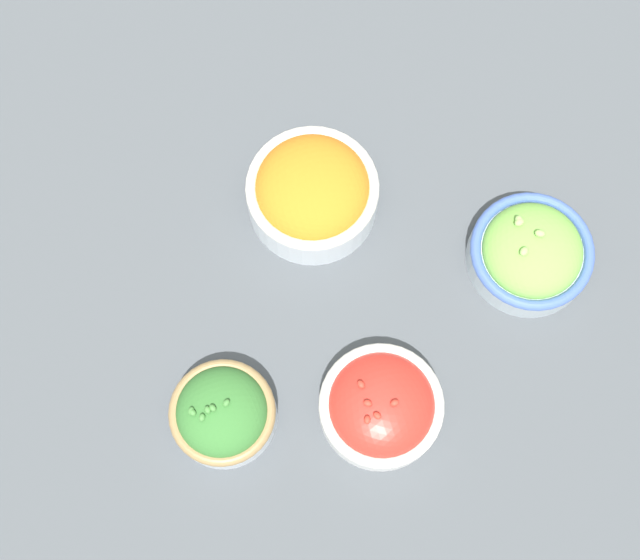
{
  "coord_description": "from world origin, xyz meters",
  "views": [
    {
      "loc": [
        0.17,
        0.23,
        0.96
      ],
      "look_at": [
        0.0,
        0.0,
        0.03
      ],
      "focal_mm": 50.0,
      "sensor_mm": 36.0,
      "label": 1
    }
  ],
  "objects_px": {
    "bowl_carrots": "(312,192)",
    "bowl_broccoli": "(223,413)",
    "bowl_cherry_tomatoes": "(381,406)",
    "bowl_lettuce": "(531,252)"
  },
  "relations": [
    {
      "from": "bowl_broccoli",
      "to": "bowl_lettuce",
      "type": "distance_m",
      "value": 0.38
    },
    {
      "from": "bowl_cherry_tomatoes",
      "to": "bowl_broccoli",
      "type": "relative_size",
      "value": 1.17
    },
    {
      "from": "bowl_carrots",
      "to": "bowl_broccoli",
      "type": "xyz_separation_m",
      "value": [
        0.22,
        0.14,
        -0.01
      ]
    },
    {
      "from": "bowl_carrots",
      "to": "bowl_broccoli",
      "type": "height_order",
      "value": "bowl_carrots"
    },
    {
      "from": "bowl_carrots",
      "to": "bowl_lettuce",
      "type": "xyz_separation_m",
      "value": [
        -0.16,
        0.2,
        -0.01
      ]
    },
    {
      "from": "bowl_cherry_tomatoes",
      "to": "bowl_lettuce",
      "type": "height_order",
      "value": "bowl_lettuce"
    },
    {
      "from": "bowl_carrots",
      "to": "bowl_cherry_tomatoes",
      "type": "height_order",
      "value": "bowl_carrots"
    },
    {
      "from": "bowl_cherry_tomatoes",
      "to": "bowl_broccoli",
      "type": "height_order",
      "value": "bowl_broccoli"
    },
    {
      "from": "bowl_broccoli",
      "to": "bowl_lettuce",
      "type": "bearing_deg",
      "value": 171.66
    },
    {
      "from": "bowl_cherry_tomatoes",
      "to": "bowl_broccoli",
      "type": "xyz_separation_m",
      "value": [
        0.14,
        -0.09,
        0.0
      ]
    }
  ]
}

